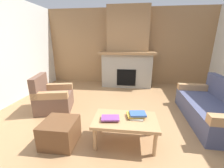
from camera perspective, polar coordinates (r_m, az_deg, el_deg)
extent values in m
plane|color=#9E754C|center=(3.10, 4.04, -14.77)|extent=(9.00, 9.00, 0.00)
cube|color=#997047|center=(5.64, 6.10, 14.04)|extent=(6.00, 0.12, 2.70)
cube|color=gray|center=(5.33, 5.75, 5.47)|extent=(1.70, 0.70, 1.15)
cube|color=black|center=(5.05, 5.58, 2.57)|extent=(0.64, 0.08, 0.56)
cube|color=#997047|center=(5.19, 5.93, 12.03)|extent=(1.90, 0.82, 0.08)
cube|color=#997047|center=(5.34, 6.24, 20.48)|extent=(1.40, 0.50, 1.47)
cube|color=#474C6B|center=(3.64, 33.58, -9.13)|extent=(0.89, 1.82, 0.40)
cube|color=tan|center=(4.26, 29.77, -1.06)|extent=(0.84, 0.18, 0.15)
cube|color=brown|center=(3.80, -21.29, -6.35)|extent=(0.91, 0.91, 0.40)
cube|color=brown|center=(3.76, -26.54, -0.35)|extent=(0.31, 0.77, 0.45)
cube|color=tan|center=(3.42, -23.06, -4.13)|extent=(0.77, 0.31, 0.15)
cube|color=tan|center=(3.99, -20.61, -0.97)|extent=(0.77, 0.31, 0.15)
cube|color=tan|center=(2.39, 5.16, -13.88)|extent=(1.00, 0.60, 0.05)
cylinder|color=tan|center=(2.36, -6.69, -20.62)|extent=(0.06, 0.06, 0.38)
cylinder|color=tan|center=(2.35, 16.39, -21.61)|extent=(0.06, 0.06, 0.38)
cylinder|color=tan|center=(2.75, -4.28, -14.62)|extent=(0.06, 0.06, 0.38)
cylinder|color=tan|center=(2.73, 14.83, -15.39)|extent=(0.06, 0.06, 0.38)
cube|color=brown|center=(2.61, -19.56, -17.28)|extent=(0.52, 0.52, 0.40)
cube|color=gold|center=(2.36, -0.83, -13.22)|extent=(0.21, 0.16, 0.02)
cube|color=#7A3D84|center=(2.32, -0.67, -13.08)|extent=(0.30, 0.22, 0.02)
cube|color=beige|center=(2.42, 9.58, -12.60)|extent=(0.22, 0.22, 0.02)
cube|color=gold|center=(2.43, 9.17, -11.79)|extent=(0.30, 0.24, 0.03)
cube|color=#335699|center=(2.40, 9.97, -11.34)|extent=(0.28, 0.22, 0.03)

